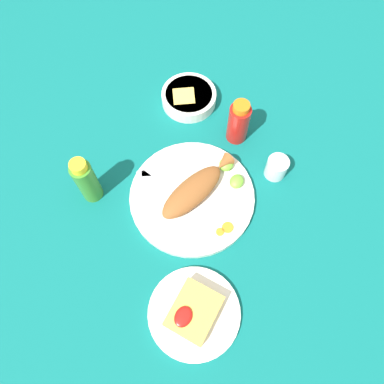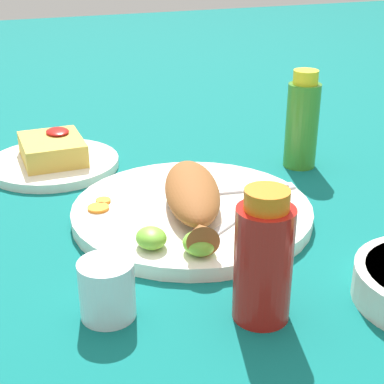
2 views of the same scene
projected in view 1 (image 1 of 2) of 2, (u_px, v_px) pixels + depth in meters
ground_plane at (192, 198)px, 0.98m from camera, size 4.00×4.00×0.00m
main_plate at (192, 197)px, 0.97m from camera, size 0.32×0.32×0.02m
fried_fish at (195, 189)px, 0.94m from camera, size 0.24×0.12×0.04m
fork_near at (161, 187)px, 0.97m from camera, size 0.04×0.18×0.00m
fork_far at (172, 172)px, 0.99m from camera, size 0.11×0.16×0.00m
carrot_slice_near at (228, 227)px, 0.92m from camera, size 0.03×0.03×0.00m
carrot_slice_mid at (220, 232)px, 0.92m from camera, size 0.02×0.02×0.00m
lime_wedge_main at (237, 181)px, 0.96m from camera, size 0.04×0.04×0.02m
lime_wedge_side at (226, 164)px, 0.99m from camera, size 0.04×0.04×0.02m
hot_sauce_bottle_red at (238, 122)px, 1.00m from camera, size 0.06×0.06×0.14m
hot_sauce_bottle_green at (86, 181)px, 0.91m from camera, size 0.05×0.05×0.16m
salt_cup at (276, 168)px, 0.98m from camera, size 0.06×0.06×0.06m
side_plate_fries at (194, 313)px, 0.85m from camera, size 0.21×0.21×0.01m
fries_pile at (194, 312)px, 0.82m from camera, size 0.12×0.09×0.04m
guacamole_bowl at (189, 97)px, 1.09m from camera, size 0.16×0.16×0.05m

